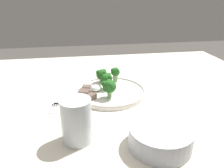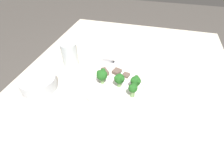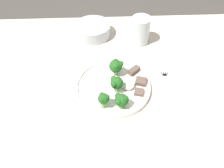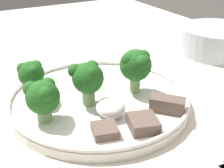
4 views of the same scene
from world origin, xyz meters
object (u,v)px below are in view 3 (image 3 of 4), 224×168
dinner_plate (114,87)px  cream_bowl (93,30)px  fork (165,84)px  drinking_glass (140,32)px

dinner_plate → cream_bowl: 0.32m
cream_bowl → fork: bearing=-49.2°
dinner_plate → cream_bowl: size_ratio=1.67×
dinner_plate → drinking_glass: bearing=64.5°
fork → cream_bowl: size_ratio=1.37×
drinking_glass → dinner_plate: bearing=-115.5°
cream_bowl → drinking_glass: (0.19, -0.06, 0.03)m
fork → drinking_glass: drinking_glass is taller
fork → dinner_plate: bearing=-176.9°
cream_bowl → drinking_glass: bearing=-15.8°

